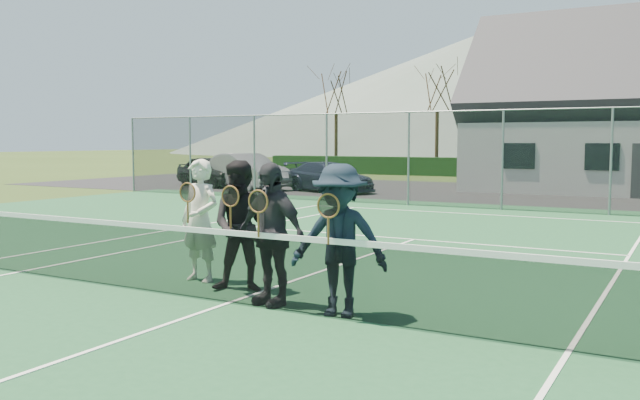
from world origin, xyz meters
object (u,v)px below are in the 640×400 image
object	(u,v)px
car_a	(212,171)
player_c	(271,234)
car_b	(246,171)
player_b	(243,226)
player_d	(339,240)
tennis_net	(228,263)
player_a	(200,220)
car_c	(329,177)

from	to	relation	value
car_a	player_c	size ratio (longest dim) A/B	2.29
car_b	player_b	distance (m)	20.19
car_a	player_d	distance (m)	23.58
tennis_net	player_c	distance (m)	0.67
player_a	player_d	xyz separation A→B (m)	(2.71, -0.77, -0.00)
car_b	tennis_net	bearing A→B (deg)	-123.25
car_b	player_a	size ratio (longest dim) A/B	2.60
car_b	player_c	world-z (taller)	player_c
tennis_net	player_c	world-z (taller)	player_c
player_a	player_c	world-z (taller)	same
tennis_net	car_a	bearing A→B (deg)	128.96
car_c	player_c	distance (m)	19.04
car_c	tennis_net	xyz separation A→B (m)	(7.95, -17.30, -0.08)
car_b	car_c	distance (m)	4.04
player_b	car_b	bearing A→B (deg)	125.48
car_b	player_d	size ratio (longest dim) A/B	2.60
player_c	player_d	world-z (taller)	same
player_b	player_d	distance (m)	1.85
player_a	player_d	bearing A→B (deg)	-15.80
car_c	tennis_net	distance (m)	19.04
car_a	car_b	distance (m)	2.36
player_b	player_a	bearing A→B (deg)	165.82
player_a	player_c	size ratio (longest dim) A/B	1.00
player_c	car_c	bearing A→B (deg)	116.33
tennis_net	player_a	size ratio (longest dim) A/B	6.49
car_a	car_b	size ratio (longest dim) A/B	0.88
tennis_net	player_d	world-z (taller)	player_d
tennis_net	player_d	size ratio (longest dim) A/B	6.49
car_a	player_a	size ratio (longest dim) A/B	2.29
player_a	car_b	bearing A→B (deg)	123.64
player_b	player_c	distance (m)	0.89
car_c	player_b	xyz separation A→B (m)	(7.68, -16.61, 0.31)
car_b	player_b	world-z (taller)	player_b
player_b	car_a	bearing A→B (deg)	129.55
player_a	player_d	size ratio (longest dim) A/B	1.00
car_c	player_b	bearing A→B (deg)	-135.32
player_c	player_d	size ratio (longest dim) A/B	1.00
player_d	car_b	bearing A→B (deg)	128.49
car_b	player_b	xyz separation A→B (m)	(11.72, -16.44, 0.15)
player_a	player_b	bearing A→B (deg)	-14.18
car_b	car_c	xyz separation A→B (m)	(4.03, 0.17, -0.16)
car_a	player_c	distance (m)	22.86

